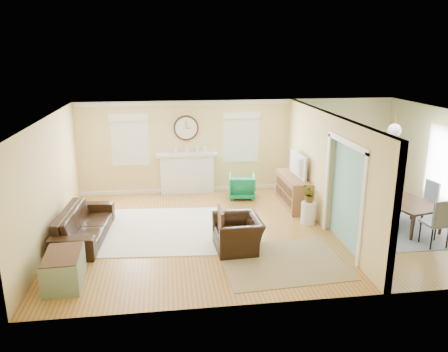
% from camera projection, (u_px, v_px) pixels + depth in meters
% --- Properties ---
extents(floor, '(9.00, 9.00, 0.00)m').
position_uv_depth(floor, '(260.00, 229.00, 9.95)').
color(floor, '#925F29').
rests_on(floor, ground).
extents(wall_back, '(9.00, 0.02, 2.60)m').
position_uv_depth(wall_back, '(239.00, 146.00, 12.45)').
color(wall_back, '#DEC477').
rests_on(wall_back, ground).
extents(wall_front, '(9.00, 0.02, 2.60)m').
position_uv_depth(wall_front, '(304.00, 227.00, 6.74)').
color(wall_front, '#DEC477').
rests_on(wall_front, ground).
extents(wall_left, '(0.02, 6.00, 2.60)m').
position_uv_depth(wall_left, '(49.00, 182.00, 9.02)').
color(wall_left, '#DEC477').
rests_on(wall_left, ground).
extents(ceiling, '(9.00, 6.00, 0.02)m').
position_uv_depth(ceiling, '(263.00, 115.00, 9.23)').
color(ceiling, white).
rests_on(ceiling, wall_back).
extents(partition, '(0.17, 6.00, 2.60)m').
position_uv_depth(partition, '(323.00, 166.00, 10.04)').
color(partition, '#DEC477').
rests_on(partition, ground).
extents(fireplace, '(1.70, 0.30, 1.17)m').
position_uv_depth(fireplace, '(187.00, 172.00, 12.34)').
color(fireplace, white).
rests_on(fireplace, ground).
extents(wall_clock, '(0.70, 0.07, 0.70)m').
position_uv_depth(wall_clock, '(186.00, 128.00, 12.07)').
color(wall_clock, '#482C1D').
rests_on(wall_clock, wall_back).
extents(window_left, '(1.05, 0.13, 1.42)m').
position_uv_depth(window_left, '(130.00, 136.00, 11.91)').
color(window_left, white).
rests_on(window_left, wall_back).
extents(window_right, '(1.05, 0.13, 1.42)m').
position_uv_depth(window_right, '(241.00, 134.00, 12.31)').
color(window_right, white).
rests_on(window_right, wall_back).
extents(french_doors, '(0.06, 1.70, 2.20)m').
position_uv_depth(french_doors, '(448.00, 175.00, 10.22)').
color(french_doors, white).
rests_on(french_doors, ground).
extents(pendant, '(0.30, 0.30, 0.55)m').
position_uv_depth(pendant, '(394.00, 130.00, 9.73)').
color(pendant, gold).
rests_on(pendant, ceiling).
extents(rug_cream, '(3.34, 2.96, 0.02)m').
position_uv_depth(rug_cream, '(151.00, 230.00, 9.88)').
color(rug_cream, white).
rests_on(rug_cream, floor).
extents(rug_jute, '(2.42, 2.03, 0.01)m').
position_uv_depth(rug_jute, '(282.00, 262.00, 8.39)').
color(rug_jute, '#9D845E').
rests_on(rug_jute, floor).
extents(rug_grey, '(2.27, 2.84, 0.01)m').
position_uv_depth(rug_grey, '(400.00, 224.00, 10.22)').
color(rug_grey, gray).
rests_on(rug_grey, floor).
extents(sofa, '(1.05, 2.34, 0.67)m').
position_uv_depth(sofa, '(84.00, 224.00, 9.33)').
color(sofa, black).
rests_on(sofa, floor).
extents(eames_chair, '(0.95, 1.08, 0.67)m').
position_uv_depth(eames_chair, '(238.00, 234.00, 8.86)').
color(eames_chair, black).
rests_on(eames_chair, floor).
extents(green_chair, '(0.79, 0.81, 0.65)m').
position_uv_depth(green_chair, '(242.00, 186.00, 11.98)').
color(green_chair, '#087B51').
rests_on(green_chair, floor).
extents(trunk, '(0.66, 1.03, 0.57)m').
position_uv_depth(trunk, '(64.00, 269.00, 7.53)').
color(trunk, slate).
rests_on(trunk, floor).
extents(credenza, '(0.56, 1.64, 0.80)m').
position_uv_depth(credenza, '(294.00, 191.00, 11.35)').
color(credenza, brown).
rests_on(credenza, floor).
extents(tv, '(0.20, 1.07, 0.61)m').
position_uv_depth(tv, '(294.00, 165.00, 11.15)').
color(tv, black).
rests_on(tv, credenza).
extents(garden_stool, '(0.35, 0.35, 0.51)m').
position_uv_depth(garden_stool, '(308.00, 213.00, 10.22)').
color(garden_stool, white).
rests_on(garden_stool, floor).
extents(potted_plant, '(0.47, 0.47, 0.40)m').
position_uv_depth(potted_plant, '(309.00, 194.00, 10.09)').
color(potted_plant, '#337F33').
rests_on(potted_plant, garden_stool).
extents(dining_table, '(1.38, 1.96, 0.62)m').
position_uv_depth(dining_table, '(401.00, 212.00, 10.13)').
color(dining_table, '#482C1D').
rests_on(dining_table, floor).
extents(dining_chair_n, '(0.46, 0.46, 0.90)m').
position_uv_depth(dining_chair_n, '(382.00, 189.00, 11.05)').
color(dining_chair_n, gray).
rests_on(dining_chair_n, floor).
extents(dining_chair_s, '(0.49, 0.49, 1.04)m').
position_uv_depth(dining_chair_s, '(436.00, 218.00, 8.95)').
color(dining_chair_s, gray).
rests_on(dining_chair_s, floor).
extents(dining_chair_w, '(0.44, 0.44, 0.96)m').
position_uv_depth(dining_chair_w, '(372.00, 201.00, 10.06)').
color(dining_chair_w, white).
rests_on(dining_chair_w, floor).
extents(dining_chair_e, '(0.49, 0.49, 0.99)m').
position_uv_depth(dining_chair_e, '(425.00, 198.00, 10.22)').
color(dining_chair_e, gray).
rests_on(dining_chair_e, floor).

